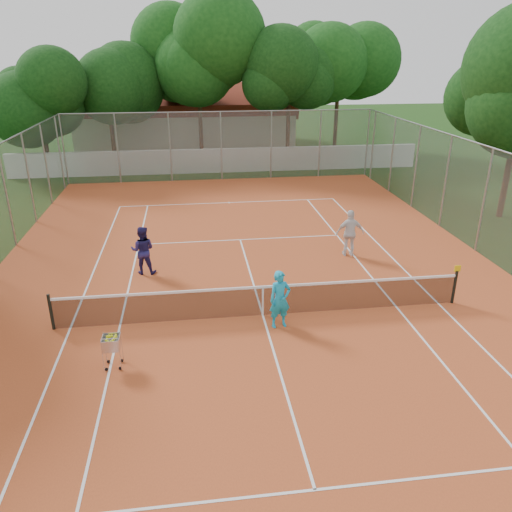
{
  "coord_description": "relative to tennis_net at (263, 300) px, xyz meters",
  "views": [
    {
      "loc": [
        -1.92,
        -12.81,
        7.26
      ],
      "look_at": [
        0.0,
        1.5,
        1.3
      ],
      "focal_mm": 35.0,
      "sensor_mm": 36.0,
      "label": 1
    }
  ],
  "objects": [
    {
      "name": "ground",
      "position": [
        0.0,
        0.0,
        -0.51
      ],
      "size": [
        120.0,
        120.0,
        0.0
      ],
      "primitive_type": "plane",
      "color": "#14320D",
      "rests_on": "ground"
    },
    {
      "name": "court_pad",
      "position": [
        0.0,
        0.0,
        -0.5
      ],
      "size": [
        18.0,
        34.0,
        0.02
      ],
      "primitive_type": "cube",
      "color": "#BB4F24",
      "rests_on": "ground"
    },
    {
      "name": "court_lines",
      "position": [
        0.0,
        0.0,
        -0.49
      ],
      "size": [
        10.98,
        23.78,
        0.01
      ],
      "primitive_type": "cube",
      "color": "white",
      "rests_on": "court_pad"
    },
    {
      "name": "tennis_net",
      "position": [
        0.0,
        0.0,
        0.0
      ],
      "size": [
        11.88,
        0.1,
        0.98
      ],
      "primitive_type": "cube",
      "color": "black",
      "rests_on": "court_pad"
    },
    {
      "name": "perimeter_fence",
      "position": [
        0.0,
        0.0,
        1.49
      ],
      "size": [
        18.0,
        34.0,
        4.0
      ],
      "primitive_type": "cube",
      "color": "slate",
      "rests_on": "ground"
    },
    {
      "name": "boundary_wall",
      "position": [
        0.0,
        19.0,
        0.24
      ],
      "size": [
        26.0,
        0.3,
        1.5
      ],
      "primitive_type": "cube",
      "color": "white",
      "rests_on": "ground"
    },
    {
      "name": "clubhouse",
      "position": [
        -2.0,
        29.0,
        1.69
      ],
      "size": [
        16.4,
        9.0,
        4.4
      ],
      "primitive_type": "cube",
      "color": "beige",
      "rests_on": "ground"
    },
    {
      "name": "tropical_trees",
      "position": [
        0.0,
        22.0,
        4.49
      ],
      "size": [
        29.0,
        19.0,
        10.0
      ],
      "primitive_type": "cube",
      "color": "black",
      "rests_on": "ground"
    },
    {
      "name": "player_near",
      "position": [
        0.38,
        -0.67,
        0.35
      ],
      "size": [
        0.68,
        0.51,
        1.68
      ],
      "primitive_type": "imported",
      "rotation": [
        0.0,
        0.0,
        0.18
      ],
      "color": "#179CC5",
      "rests_on": "court_pad"
    },
    {
      "name": "player_far_left",
      "position": [
        -3.67,
        3.57,
        0.36
      ],
      "size": [
        0.9,
        0.75,
        1.71
      ],
      "primitive_type": "imported",
      "rotation": [
        0.0,
        0.0,
        3.02
      ],
      "color": "navy",
      "rests_on": "court_pad"
    },
    {
      "name": "player_far_right",
      "position": [
        3.94,
        4.2,
        0.4
      ],
      "size": [
        1.08,
        0.52,
        1.79
      ],
      "primitive_type": "imported",
      "rotation": [
        0.0,
        0.0,
        3.06
      ],
      "color": "silver",
      "rests_on": "court_pad"
    },
    {
      "name": "ball_hopper",
      "position": [
        -4.02,
        -2.07,
        -0.03
      ],
      "size": [
        0.45,
        0.45,
        0.92
      ],
      "primitive_type": "cube",
      "rotation": [
        0.0,
        0.0,
        0.01
      ],
      "color": "silver",
      "rests_on": "court_pad"
    }
  ]
}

